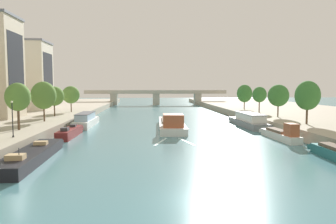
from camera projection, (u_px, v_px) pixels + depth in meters
The scene contains 21 objects.
ground_plane at pixel (203, 200), 21.03m from camera, with size 400.00×400.00×0.00m, color teal.
quay_left at pixel (11, 116), 73.31m from camera, with size 36.00×170.00×1.65m, color #A89E89.
quay_right at pixel (305, 114), 78.02m from camera, with size 36.00×170.00×1.65m, color #A89E89.
barge_midriver at pixel (171, 124), 56.86m from camera, with size 5.07×21.41×3.20m.
wake_behind_barge at pixel (174, 142), 43.40m from camera, with size 5.60×5.98×0.03m.
moored_boat_left_far at pixel (32, 155), 32.09m from camera, with size 3.23×15.48×2.27m.
moored_boat_left_near at pixel (70, 132), 47.92m from camera, with size 1.99×10.46×2.39m.
moored_boat_left_upstream at pixel (86, 120), 61.01m from camera, with size 2.97×14.43×2.64m.
moored_boat_right_near at pixel (281, 134), 45.19m from camera, with size 2.13×10.78×2.71m.
moored_boat_right_end at pixel (249, 121), 60.66m from camera, with size 3.60×16.43×2.61m.
tree_left_nearest at pixel (18, 97), 43.19m from camera, with size 3.37×3.37×6.56m.
tree_left_third at pixel (44, 95), 53.96m from camera, with size 4.21×4.21×6.92m.
tree_left_far at pixel (54, 96), 63.32m from camera, with size 3.93×3.93×6.10m.
tree_left_midway at pixel (71, 95), 74.40m from camera, with size 4.10×4.10×6.18m.
tree_right_third at pixel (308, 95), 49.97m from camera, with size 3.92×3.92×6.98m.
tree_right_distant at pixel (278, 96), 61.92m from camera, with size 4.10×4.10×6.47m.
tree_right_by_lamp at pixel (259, 95), 72.91m from camera, with size 3.28×3.28×6.03m.
tree_right_midway at pixel (245, 93), 83.71m from camera, with size 4.04×4.04×6.60m.
lamppost_left_bank at pixel (12, 117), 36.98m from camera, with size 0.28×0.28×4.37m.
building_left_tall at pixel (20, 76), 80.82m from camera, with size 14.70×9.61×17.81m.
bridge_far at pixel (156, 96), 132.24m from camera, with size 59.50×4.40×6.24m.
Camera 1 is at (-3.72, -20.28, 7.64)m, focal length 33.35 mm.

